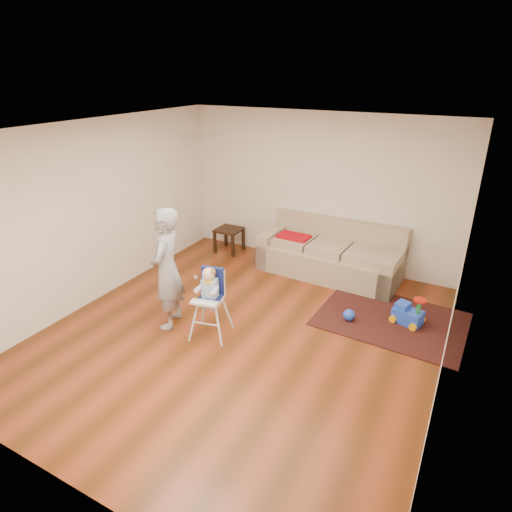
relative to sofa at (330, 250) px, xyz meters
The scene contains 9 objects.
ground 2.39m from the sofa, 100.58° to the right, with size 5.50×5.50×0.00m, color #54290E.
room_envelope 2.31m from the sofa, 103.61° to the right, with size 5.04×5.52×2.72m.
sofa is the anchor object (origin of this frame).
side_table 2.09m from the sofa, behind, with size 0.47×0.47×0.47m, color black, non-canonical shape.
area_rug 1.71m from the sofa, 37.32° to the right, with size 2.01×1.50×0.02m, color black.
ride_on_toy 1.83m from the sofa, 33.06° to the right, with size 0.39×0.28×0.43m, color blue, non-canonical shape.
toy_ball 1.58m from the sofa, 59.71° to the right, with size 0.17×0.17×0.17m, color blue.
high_chair 2.64m from the sofa, 107.49° to the right, with size 0.55×0.55×1.00m.
adult 2.97m from the sofa, 119.20° to the right, with size 0.63×0.41×1.71m, color #9A9A9D.
Camera 1 is at (2.49, -4.29, 3.35)m, focal length 30.00 mm.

